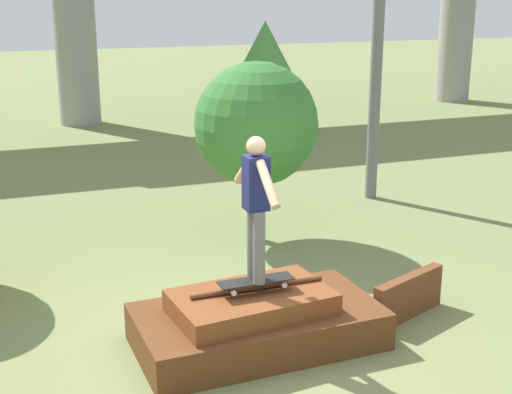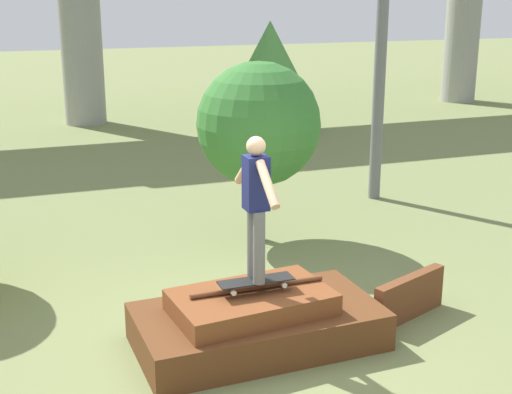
% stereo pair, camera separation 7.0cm
% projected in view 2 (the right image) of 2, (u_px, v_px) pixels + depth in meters
% --- Properties ---
extents(ground_plane, '(80.00, 80.00, 0.00)m').
position_uv_depth(ground_plane, '(258.00, 344.00, 7.36)').
color(ground_plane, olive).
extents(scrap_pile, '(2.50, 1.38, 0.66)m').
position_uv_depth(scrap_pile, '(257.00, 322.00, 7.28)').
color(scrap_pile, '#5B3319').
rests_on(scrap_pile, ground_plane).
extents(scrap_plank_loose, '(1.07, 0.53, 0.49)m').
position_uv_depth(scrap_plank_loose, '(410.00, 297.00, 7.88)').
color(scrap_plank_loose, brown).
rests_on(scrap_plank_loose, ground_plane).
extents(skateboard, '(0.77, 0.22, 0.09)m').
position_uv_depth(skateboard, '(256.00, 281.00, 7.08)').
color(skateboard, black).
rests_on(skateboard, scrap_pile).
extents(skater, '(0.22, 1.06, 1.45)m').
position_uv_depth(skater, '(256.00, 200.00, 6.84)').
color(skater, slate).
rests_on(skater, skateboard).
extents(utility_pole, '(1.30, 0.20, 6.45)m').
position_uv_depth(utility_pole, '(383.00, 1.00, 11.63)').
color(utility_pole, slate).
rests_on(utility_pole, ground_plane).
extents(tree_behind_left, '(2.04, 2.04, 2.80)m').
position_uv_depth(tree_behind_left, '(270.00, 59.00, 18.02)').
color(tree_behind_left, '#4C3823').
rests_on(tree_behind_left, ground_plane).
extents(tree_mid_back, '(1.75, 1.75, 2.59)m').
position_uv_depth(tree_mid_back, '(259.00, 124.00, 9.96)').
color(tree_mid_back, '#4C3823').
rests_on(tree_mid_back, ground_plane).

